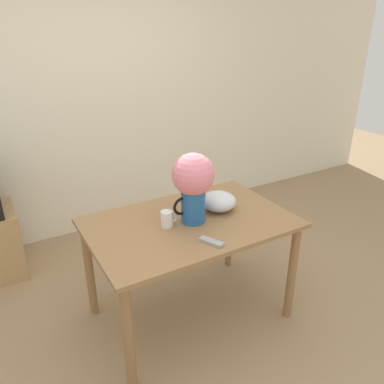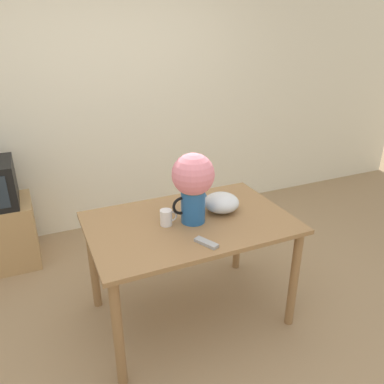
# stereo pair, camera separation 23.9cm
# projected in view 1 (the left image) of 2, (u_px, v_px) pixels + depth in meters

# --- Properties ---
(ground_plane) EXTENTS (12.00, 12.00, 0.00)m
(ground_plane) POSITION_uv_depth(u_px,v_px,m) (187.00, 342.00, 2.54)
(ground_plane) COLOR #9E7F5B
(wall_back) EXTENTS (8.00, 0.05, 2.60)m
(wall_back) POSITION_uv_depth(u_px,v_px,m) (86.00, 104.00, 3.53)
(wall_back) COLOR #EDE5CC
(wall_back) RESTS_ON ground_plane
(table) EXTENTS (1.34, 0.87, 0.78)m
(table) POSITION_uv_depth(u_px,v_px,m) (190.00, 235.00, 2.52)
(table) COLOR olive
(table) RESTS_ON ground_plane
(flower_vase) EXTENTS (0.28, 0.27, 0.47)m
(flower_vase) POSITION_uv_depth(u_px,v_px,m) (193.00, 182.00, 2.36)
(flower_vase) COLOR #235B9E
(flower_vase) RESTS_ON table
(coffee_mug) EXTENTS (0.12, 0.08, 0.11)m
(coffee_mug) POSITION_uv_depth(u_px,v_px,m) (167.00, 219.00, 2.39)
(coffee_mug) COLOR white
(coffee_mug) RESTS_ON table
(white_bowl) EXTENTS (0.25, 0.25, 0.13)m
(white_bowl) POSITION_uv_depth(u_px,v_px,m) (219.00, 201.00, 2.61)
(white_bowl) COLOR silver
(white_bowl) RESTS_ON table
(remote_control) EXTENTS (0.11, 0.16, 0.02)m
(remote_control) POSITION_uv_depth(u_px,v_px,m) (211.00, 242.00, 2.22)
(remote_control) COLOR #999999
(remote_control) RESTS_ON table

